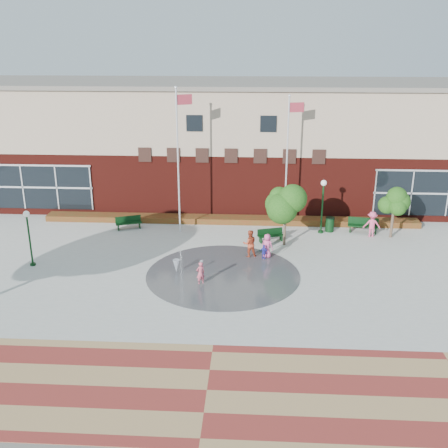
# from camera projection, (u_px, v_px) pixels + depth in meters

# --- Properties ---
(ground) EXTENTS (120.00, 120.00, 0.00)m
(ground) POSITION_uv_depth(u_px,v_px,m) (219.00, 301.00, 25.85)
(ground) COLOR #666056
(ground) RESTS_ON ground
(plaza_concrete) EXTENTS (46.00, 18.00, 0.01)m
(plaza_concrete) POSITION_uv_depth(u_px,v_px,m) (224.00, 267.00, 29.61)
(plaza_concrete) COLOR #A8A8A0
(plaza_concrete) RESTS_ON ground
(paver_band) EXTENTS (46.00, 6.00, 0.01)m
(paver_band) POSITION_uv_depth(u_px,v_px,m) (207.00, 390.00, 19.26)
(paver_band) COLOR maroon
(paver_band) RESTS_ON ground
(splash_pad) EXTENTS (8.40, 8.40, 0.01)m
(splash_pad) POSITION_uv_depth(u_px,v_px,m) (223.00, 275.00, 28.67)
(splash_pad) COLOR #383A3D
(splash_pad) RESTS_ON ground
(library_building) EXTENTS (44.40, 10.40, 9.20)m
(library_building) POSITION_uv_depth(u_px,v_px,m) (234.00, 141.00, 40.73)
(library_building) COLOR #4C120D
(library_building) RESTS_ON ground
(flower_bed) EXTENTS (26.00, 1.20, 0.40)m
(flower_bed) POSITION_uv_depth(u_px,v_px,m) (230.00, 223.00, 36.76)
(flower_bed) COLOR maroon
(flower_bed) RESTS_ON ground
(flagpole_left) EXTENTS (1.02, 0.53, 9.48)m
(flagpole_left) POSITION_uv_depth(u_px,v_px,m) (179.00, 154.00, 33.29)
(flagpole_left) COLOR white
(flagpole_left) RESTS_ON ground
(flagpole_right) EXTENTS (1.06, 0.38, 8.90)m
(flagpole_right) POSITION_uv_depth(u_px,v_px,m) (288.00, 156.00, 34.21)
(flagpole_right) COLOR white
(flagpole_right) RESTS_ON ground
(lamp_left) EXTENTS (0.35, 0.35, 3.28)m
(lamp_left) POSITION_uv_depth(u_px,v_px,m) (29.00, 232.00, 29.16)
(lamp_left) COLOR black
(lamp_left) RESTS_ON ground
(lamp_right) EXTENTS (0.38, 0.38, 3.63)m
(lamp_right) POSITION_uv_depth(u_px,v_px,m) (323.00, 201.00, 34.06)
(lamp_right) COLOR black
(lamp_right) RESTS_ON ground
(bench_left) EXTENTS (1.79, 1.08, 0.87)m
(bench_left) POSITION_uv_depth(u_px,v_px,m) (129.00, 225.00, 35.45)
(bench_left) COLOR black
(bench_left) RESTS_ON ground
(bench_mid) EXTENTS (1.73, 0.96, 0.84)m
(bench_mid) POSITION_uv_depth(u_px,v_px,m) (271.00, 238.00, 33.24)
(bench_mid) COLOR black
(bench_mid) RESTS_ON ground
(bench_right) EXTENTS (2.04, 0.86, 0.99)m
(bench_right) POSITION_uv_depth(u_px,v_px,m) (363.00, 228.00, 34.76)
(bench_right) COLOR black
(bench_right) RESTS_ON ground
(trash_can) EXTENTS (0.61, 0.61, 1.00)m
(trash_can) POSITION_uv_depth(u_px,v_px,m) (330.00, 224.00, 34.90)
(trash_can) COLOR black
(trash_can) RESTS_ON ground
(tree_mid) EXTENTS (2.44, 2.44, 4.11)m
(tree_mid) POSITION_uv_depth(u_px,v_px,m) (286.00, 199.00, 31.78)
(tree_mid) COLOR #46362A
(tree_mid) RESTS_ON ground
(tree_small_right) EXTENTS (1.96, 1.96, 3.34)m
(tree_small_right) POSITION_uv_depth(u_px,v_px,m) (394.00, 202.00, 33.21)
(tree_small_right) COLOR #46362A
(tree_small_right) RESTS_ON ground
(water_jet_a) EXTENTS (0.38, 0.38, 0.74)m
(water_jet_a) POSITION_uv_depth(u_px,v_px,m) (176.00, 273.00, 28.91)
(water_jet_a) COLOR white
(water_jet_a) RESTS_ON ground
(water_jet_b) EXTENTS (0.20, 0.20, 0.44)m
(water_jet_b) POSITION_uv_depth(u_px,v_px,m) (201.00, 268.00, 29.45)
(water_jet_b) COLOR white
(water_jet_b) RESTS_ON ground
(child_splash) EXTENTS (0.55, 0.50, 1.27)m
(child_splash) POSITION_uv_depth(u_px,v_px,m) (201.00, 273.00, 27.36)
(child_splash) COLOR #CF5066
(child_splash) RESTS_ON ground
(adult_red) EXTENTS (0.93, 0.79, 1.67)m
(adult_red) POSITION_uv_depth(u_px,v_px,m) (250.00, 244.00, 30.75)
(adult_red) COLOR #AE3F24
(adult_red) RESTS_ON ground
(adult_pink) EXTENTS (0.85, 0.75, 1.46)m
(adult_pink) POSITION_uv_depth(u_px,v_px,m) (267.00, 246.00, 30.72)
(adult_pink) COLOR #DC508C
(adult_pink) RESTS_ON ground
(child_blue) EXTENTS (0.57, 0.48, 0.91)m
(child_blue) POSITION_uv_depth(u_px,v_px,m) (264.00, 252.00, 30.49)
(child_blue) COLOR #2E31B2
(child_blue) RESTS_ON ground
(person_bench) EXTENTS (1.15, 0.72, 1.71)m
(person_bench) POSITION_uv_depth(u_px,v_px,m) (372.00, 224.00, 33.88)
(person_bench) COLOR #E24A78
(person_bench) RESTS_ON ground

